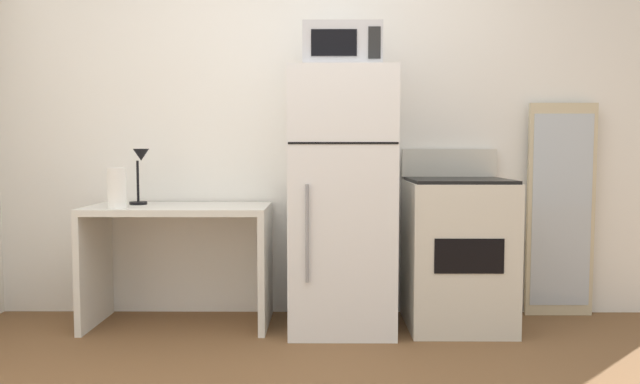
% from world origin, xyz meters
% --- Properties ---
extents(wall_back_white, '(5.00, 0.10, 2.60)m').
position_xyz_m(wall_back_white, '(0.00, 1.70, 1.30)').
color(wall_back_white, white).
rests_on(wall_back_white, ground).
extents(desk, '(1.11, 0.55, 0.75)m').
position_xyz_m(desk, '(-0.88, 1.36, 0.52)').
color(desk, silver).
rests_on(desk, ground).
extents(desk_lamp, '(0.14, 0.12, 0.35)m').
position_xyz_m(desk_lamp, '(-1.14, 1.42, 0.99)').
color(desk_lamp, black).
rests_on(desk_lamp, desk).
extents(paper_towel_roll, '(0.11, 0.11, 0.24)m').
position_xyz_m(paper_towel_roll, '(-1.21, 1.21, 0.87)').
color(paper_towel_roll, white).
rests_on(paper_towel_roll, desk).
extents(refrigerator, '(0.63, 0.66, 1.57)m').
position_xyz_m(refrigerator, '(0.13, 1.31, 0.79)').
color(refrigerator, white).
rests_on(refrigerator, ground).
extents(microwave, '(0.46, 0.35, 0.26)m').
position_xyz_m(microwave, '(0.13, 1.29, 1.70)').
color(microwave, '#B7B7BC').
rests_on(microwave, refrigerator).
extents(oven_range, '(0.62, 0.61, 1.10)m').
position_xyz_m(oven_range, '(0.85, 1.33, 0.47)').
color(oven_range, beige).
rests_on(oven_range, ground).
extents(leaning_mirror, '(0.44, 0.03, 1.40)m').
position_xyz_m(leaning_mirror, '(1.58, 1.59, 0.70)').
color(leaning_mirror, '#C6B793').
rests_on(leaning_mirror, ground).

